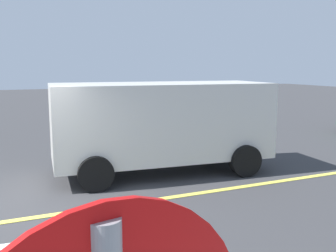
# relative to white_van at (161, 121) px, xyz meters

# --- Properties ---
(ground_plane) EXTENTS (80.00, 80.00, 0.00)m
(ground_plane) POSITION_rel_white_van_xyz_m (-3.37, -1.85, -1.27)
(ground_plane) COLOR #38383A
(lane_marking_centre) EXTENTS (28.00, 0.16, 0.01)m
(lane_marking_centre) POSITION_rel_white_van_xyz_m (-0.37, -1.85, -1.26)
(lane_marking_centre) COLOR #E0D14C
(white_van) EXTENTS (5.36, 2.63, 2.20)m
(white_van) POSITION_rel_white_van_xyz_m (0.00, 0.00, 0.00)
(white_van) COLOR silver
(white_van) RESTS_ON ground_plane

